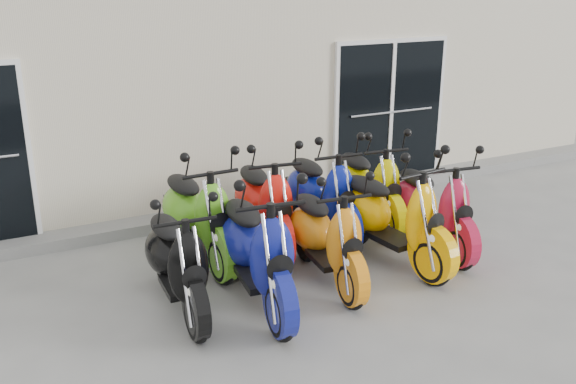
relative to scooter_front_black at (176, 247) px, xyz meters
name	(u,v)px	position (x,y,z in m)	size (l,w,h in m)	color
ground	(312,268)	(1.67, 0.24, -0.69)	(80.00, 80.00, 0.00)	gray
building	(169,72)	(1.67, 5.44, 0.91)	(14.00, 6.00, 3.20)	beige
front_step	(242,208)	(1.67, 2.26, -0.61)	(14.00, 0.40, 0.15)	gray
door_right	(390,108)	(4.27, 2.41, 0.57)	(2.02, 0.08, 2.22)	black
scooter_front_black	(176,247)	(0.00, 0.00, 0.00)	(0.68, 1.86, 1.37)	black
scooter_front_blue	(256,235)	(0.75, -0.25, 0.08)	(0.76, 2.08, 1.54)	navy
scooter_front_orange_a	(326,223)	(1.64, -0.13, 0.00)	(0.68, 1.87, 1.38)	orange
scooter_front_orange_b	(391,202)	(2.55, -0.04, 0.06)	(0.74, 2.04, 1.50)	#FFB000
scooter_front_red	(433,194)	(3.26, 0.07, 0.02)	(0.69, 1.91, 1.41)	#B21638
scooter_back_green	(197,202)	(0.58, 1.03, 0.06)	(0.73, 2.02, 1.49)	#5BAF21
scooter_back_red	(264,191)	(1.44, 1.05, 0.04)	(0.72, 1.98, 1.46)	red
scooter_back_blue	(321,182)	(2.25, 1.05, 0.04)	(0.72, 1.98, 1.46)	#0C198F
scooter_back_yellow	(369,175)	(3.00, 1.08, 0.02)	(0.70, 1.92, 1.42)	#D1C600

